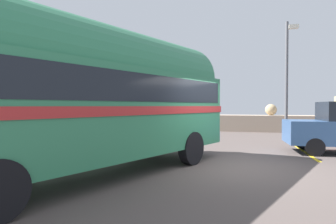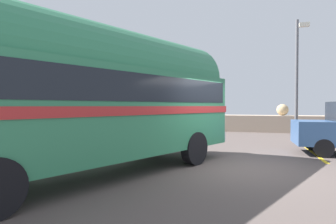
# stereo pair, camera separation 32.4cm
# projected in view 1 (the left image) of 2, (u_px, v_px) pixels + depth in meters

# --- Properties ---
(ground) EXTENTS (32.00, 26.00, 0.02)m
(ground) POSITION_uv_depth(u_px,v_px,m) (231.00, 167.00, 7.80)
(ground) COLOR #534845
(breakwater) EXTENTS (31.36, 2.01, 2.40)m
(breakwater) POSITION_uv_depth(u_px,v_px,m) (232.00, 121.00, 19.28)
(breakwater) COLOR tan
(breakwater) RESTS_ON ground
(vintage_coach) EXTENTS (5.69, 8.81, 3.70)m
(vintage_coach) POSITION_uv_depth(u_px,v_px,m) (94.00, 93.00, 6.71)
(vintage_coach) COLOR black
(vintage_coach) RESTS_ON ground
(lamp_post) EXTENTS (0.68, 0.76, 5.63)m
(lamp_post) POSITION_uv_depth(u_px,v_px,m) (288.00, 74.00, 13.00)
(lamp_post) COLOR #5B5B60
(lamp_post) RESTS_ON ground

